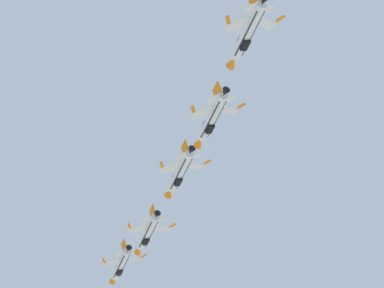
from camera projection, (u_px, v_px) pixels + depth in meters
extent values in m
cylinder|color=white|center=(121.00, 264.00, 196.18)|extent=(2.56, 12.09, 1.70)
cube|color=#383D47|center=(121.00, 266.00, 195.94)|extent=(2.22, 10.16, 0.83)
cone|color=orange|center=(114.00, 279.00, 201.50)|extent=(1.73, 2.51, 1.56)
cone|color=black|center=(128.00, 249.00, 191.16)|extent=(1.47, 1.69, 1.36)
ellipsoid|color=#192333|center=(117.00, 267.00, 198.48)|extent=(1.61, 3.29, 1.39)
cube|color=black|center=(120.00, 272.00, 197.37)|extent=(1.46, 2.29, 1.14)
cube|color=white|center=(112.00, 262.00, 193.77)|extent=(4.48, 3.38, 1.49)
cube|color=orange|center=(104.00, 261.00, 192.06)|extent=(1.20, 1.71, 0.40)
cube|color=white|center=(134.00, 259.00, 195.95)|extent=(4.44, 3.77, 1.49)
cube|color=orange|center=(143.00, 256.00, 196.00)|extent=(1.36, 1.67, 0.40)
cube|color=white|center=(120.00, 254.00, 191.75)|extent=(2.56, 2.28, 0.83)
cube|color=white|center=(133.00, 252.00, 193.03)|extent=(2.67, 2.47, 0.83)
cube|color=orange|center=(124.00, 247.00, 193.56)|extent=(1.18, 2.66, 2.53)
cylinder|color=white|center=(148.00, 232.00, 179.95)|extent=(2.56, 12.09, 1.70)
cube|color=#383D47|center=(148.00, 234.00, 179.68)|extent=(2.22, 10.16, 0.69)
cone|color=orange|center=(139.00, 250.00, 185.26)|extent=(1.73, 2.51, 1.56)
cone|color=black|center=(157.00, 215.00, 174.93)|extent=(1.47, 1.69, 1.36)
ellipsoid|color=#192333|center=(144.00, 236.00, 182.27)|extent=(1.53, 3.29, 1.30)
cube|color=black|center=(146.00, 241.00, 181.10)|extent=(1.41, 2.28, 1.05)
cube|color=white|center=(138.00, 229.00, 177.68)|extent=(4.56, 3.42, 1.07)
cube|color=orange|center=(130.00, 226.00, 176.10)|extent=(1.19, 1.70, 0.35)
cube|color=white|center=(162.00, 228.00, 179.56)|extent=(4.53, 3.82, 1.07)
cube|color=orange|center=(173.00, 225.00, 179.49)|extent=(1.35, 1.67, 0.35)
cube|color=white|center=(147.00, 219.00, 175.61)|extent=(2.60, 2.29, 0.61)
cube|color=white|center=(161.00, 219.00, 176.70)|extent=(2.71, 2.49, 0.61)
cube|color=orange|center=(152.00, 213.00, 177.40)|extent=(0.92, 2.65, 2.58)
cylinder|color=white|center=(180.00, 172.00, 165.33)|extent=(2.56, 12.09, 1.70)
cube|color=#383D47|center=(181.00, 174.00, 165.08)|extent=(2.22, 10.16, 0.80)
cone|color=orange|center=(170.00, 192.00, 170.65)|extent=(1.73, 2.51, 1.56)
cone|color=black|center=(191.00, 151.00, 160.31)|extent=(1.47, 1.69, 1.36)
ellipsoid|color=#192333|center=(175.00, 177.00, 167.63)|extent=(1.60, 3.29, 1.37)
cube|color=black|center=(178.00, 181.00, 166.51)|extent=(1.45, 2.29, 1.12)
cube|color=white|center=(170.00, 168.00, 162.95)|extent=(4.50, 3.39, 1.42)
cube|color=orange|center=(162.00, 165.00, 161.26)|extent=(1.20, 1.70, 0.39)
cube|color=white|center=(196.00, 166.00, 165.07)|extent=(4.46, 3.78, 1.42)
cube|color=orange|center=(207.00, 162.00, 165.10)|extent=(1.36, 1.67, 0.39)
cube|color=white|center=(181.00, 156.00, 160.92)|extent=(2.57, 2.28, 0.79)
cube|color=white|center=(196.00, 156.00, 162.16)|extent=(2.68, 2.47, 0.79)
cube|color=orange|center=(185.00, 149.00, 162.72)|extent=(1.13, 2.66, 2.55)
cylinder|color=white|center=(212.00, 117.00, 151.03)|extent=(2.56, 12.09, 1.70)
cube|color=#383D47|center=(213.00, 119.00, 150.79)|extent=(2.22, 10.16, 0.86)
cone|color=orange|center=(200.00, 142.00, 156.34)|extent=(1.73, 2.51, 1.56)
cone|color=black|center=(225.00, 93.00, 146.01)|extent=(1.47, 1.69, 1.36)
ellipsoid|color=#192333|center=(206.00, 124.00, 153.31)|extent=(1.63, 3.29, 1.40)
cube|color=black|center=(210.00, 128.00, 152.22)|extent=(1.47, 2.29, 1.16)
cube|color=white|center=(202.00, 112.00, 148.58)|extent=(4.45, 3.37, 1.59)
cube|color=orange|center=(193.00, 109.00, 146.85)|extent=(1.20, 1.71, 0.41)
cube|color=white|center=(229.00, 110.00, 150.83)|extent=(4.42, 3.75, 1.59)
cube|color=orange|center=(241.00, 106.00, 150.90)|extent=(1.36, 1.67, 0.41)
cube|color=white|center=(214.00, 99.00, 146.58)|extent=(2.55, 2.27, 0.89)
cube|color=white|center=(230.00, 98.00, 147.89)|extent=(2.66, 2.46, 0.89)
cube|color=orange|center=(218.00, 92.00, 148.38)|extent=(1.24, 2.67, 2.52)
cylinder|color=white|center=(248.00, 31.00, 136.37)|extent=(2.56, 12.09, 1.70)
cube|color=#383D47|center=(249.00, 34.00, 136.13)|extent=(2.22, 10.16, 0.86)
cone|color=orange|center=(233.00, 62.00, 141.69)|extent=(1.73, 2.51, 1.56)
cone|color=black|center=(263.00, 1.00, 131.35)|extent=(1.47, 1.69, 1.36)
ellipsoid|color=#192333|center=(241.00, 40.00, 138.66)|extent=(1.63, 3.29, 1.41)
cube|color=black|center=(245.00, 44.00, 137.57)|extent=(1.47, 2.29, 1.16)
cube|color=white|center=(237.00, 25.00, 133.92)|extent=(4.45, 3.36, 1.61)
cube|color=orange|center=(228.00, 20.00, 132.18)|extent=(1.20, 1.71, 0.41)
cube|color=white|center=(266.00, 24.00, 136.18)|extent=(4.42, 3.75, 1.61)
cube|color=orange|center=(280.00, 18.00, 136.26)|extent=(1.36, 1.68, 0.41)
cube|color=white|center=(251.00, 9.00, 131.92)|extent=(2.54, 2.27, 0.89)
cube|color=white|center=(268.00, 8.00, 133.24)|extent=(2.66, 2.46, 0.89)
cube|color=orange|center=(255.00, 1.00, 133.72)|extent=(1.25, 2.67, 2.51)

